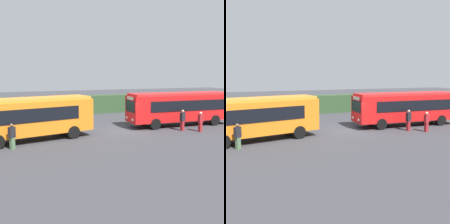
# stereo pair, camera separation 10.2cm
# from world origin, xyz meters

# --- Properties ---
(ground_plane) EXTENTS (109.90, 109.90, 0.00)m
(ground_plane) POSITION_xyz_m (0.00, 0.00, 0.00)
(ground_plane) COLOR #38383D
(bus_orange) EXTENTS (9.32, 4.26, 3.20)m
(bus_orange) POSITION_xyz_m (-7.75, -0.98, 1.84)
(bus_orange) COLOR orange
(bus_orange) RESTS_ON ground_plane
(bus_red) EXTENTS (10.45, 2.93, 3.14)m
(bus_red) POSITION_xyz_m (6.01, 0.28, 1.81)
(bus_red) COLOR red
(bus_red) RESTS_ON ground_plane
(person_center) EXTENTS (0.50, 0.47, 1.73)m
(person_center) POSITION_xyz_m (-9.29, -3.06, 0.91)
(person_center) COLOR #4C6B47
(person_center) RESTS_ON ground_plane
(person_right) EXTENTS (0.51, 0.38, 1.84)m
(person_right) POSITION_xyz_m (4.77, -1.97, 0.97)
(person_right) COLOR maroon
(person_right) RESTS_ON ground_plane
(person_far) EXTENTS (0.44, 0.32, 1.72)m
(person_far) POSITION_xyz_m (5.96, -2.88, 0.91)
(person_far) COLOR maroon
(person_far) RESTS_ON ground_plane
(hedge_row) EXTENTS (66.95, 1.79, 2.19)m
(hedge_row) POSITION_xyz_m (0.00, 11.32, 1.10)
(hedge_row) COLOR #2C4929
(hedge_row) RESTS_ON ground_plane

